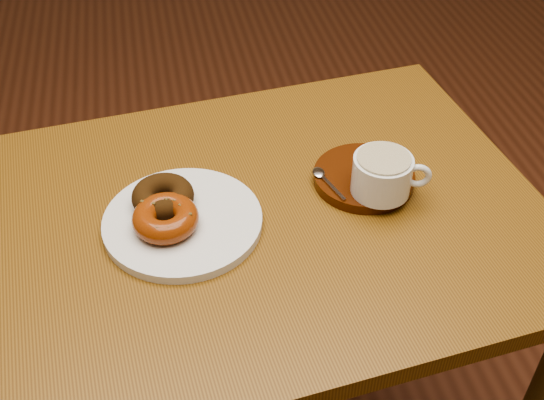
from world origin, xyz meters
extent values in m
plane|color=brown|center=(0.00, 0.00, 0.00)|extent=(6.00, 6.00, 0.00)
cube|color=brown|center=(-0.16, -0.26, 0.82)|extent=(0.96, 0.76, 0.03)
cylinder|color=#3F2E12|center=(-0.59, -0.02, 0.40)|extent=(0.05, 0.05, 0.80)
cylinder|color=#3F2E12|center=(0.20, 0.07, 0.40)|extent=(0.05, 0.05, 0.80)
cylinder|color=silver|center=(-0.28, -0.27, 0.84)|extent=(0.29, 0.29, 0.01)
torus|color=#331D0A|center=(-0.31, -0.23, 0.87)|extent=(0.11, 0.11, 0.04)
torus|color=#80340D|center=(-0.31, -0.28, 0.87)|extent=(0.11, 0.11, 0.04)
cube|color=#4A3A18|center=(-0.28, -0.28, 0.88)|extent=(0.01, 0.00, 0.00)
cube|color=#4A3A18|center=(-0.28, -0.26, 0.88)|extent=(0.01, 0.01, 0.00)
cube|color=#4A3A18|center=(-0.30, -0.25, 0.88)|extent=(0.01, 0.01, 0.00)
cube|color=#4A3A18|center=(-0.32, -0.25, 0.88)|extent=(0.01, 0.01, 0.00)
cube|color=#4A3A18|center=(-0.33, -0.26, 0.88)|extent=(0.01, 0.01, 0.00)
cube|color=#4A3A18|center=(-0.34, -0.28, 0.88)|extent=(0.01, 0.00, 0.00)
cube|color=#4A3A18|center=(-0.33, -0.30, 0.88)|extent=(0.01, 0.01, 0.00)
cube|color=#4A3A18|center=(-0.32, -0.31, 0.88)|extent=(0.01, 0.01, 0.00)
cube|color=#4A3A18|center=(-0.30, -0.31, 0.88)|extent=(0.01, 0.01, 0.00)
cube|color=#4A3A18|center=(-0.28, -0.30, 0.88)|extent=(0.01, 0.01, 0.00)
cylinder|color=#3B1808|center=(0.02, -0.22, 0.84)|extent=(0.22, 0.22, 0.02)
cylinder|color=silver|center=(0.03, -0.27, 0.88)|extent=(0.09, 0.09, 0.06)
cylinder|color=brown|center=(0.03, -0.27, 0.91)|extent=(0.08, 0.08, 0.00)
torus|color=silver|center=(0.08, -0.28, 0.89)|extent=(0.04, 0.02, 0.04)
ellipsoid|color=silver|center=(-0.05, -0.21, 0.85)|extent=(0.02, 0.03, 0.01)
cube|color=silver|center=(-0.04, -0.25, 0.85)|extent=(0.03, 0.07, 0.00)
camera|label=1|loc=(-0.30, -1.04, 1.55)|focal=45.00mm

